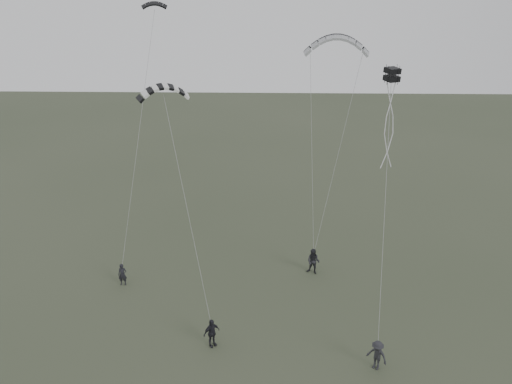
{
  "coord_description": "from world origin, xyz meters",
  "views": [
    {
      "loc": [
        1.42,
        -23.94,
        19.07
      ],
      "look_at": [
        0.61,
        5.02,
        6.92
      ],
      "focal_mm": 35.0,
      "sensor_mm": 36.0,
      "label": 1
    }
  ],
  "objects_px": {
    "flyer_right": "(313,261)",
    "kite_pale_large": "(337,37)",
    "flyer_far": "(377,355)",
    "kite_dark_small": "(154,3)",
    "kite_striped": "(163,87)",
    "kite_box": "(392,74)",
    "flyer_left": "(123,275)",
    "flyer_center": "(212,333)"
  },
  "relations": [
    {
      "from": "flyer_center",
      "to": "kite_dark_small",
      "type": "xyz_separation_m",
      "value": [
        -4.83,
        13.37,
        16.92
      ]
    },
    {
      "from": "flyer_far",
      "to": "kite_dark_small",
      "type": "bearing_deg",
      "value": 169.82
    },
    {
      "from": "flyer_left",
      "to": "flyer_right",
      "type": "height_order",
      "value": "flyer_right"
    },
    {
      "from": "flyer_center",
      "to": "flyer_right",
      "type": "bearing_deg",
      "value": 13.36
    },
    {
      "from": "flyer_left",
      "to": "flyer_right",
      "type": "bearing_deg",
      "value": 2.82
    },
    {
      "from": "kite_striped",
      "to": "kite_pale_large",
      "type": "bearing_deg",
      "value": 14.07
    },
    {
      "from": "flyer_center",
      "to": "flyer_far",
      "type": "distance_m",
      "value": 9.1
    },
    {
      "from": "flyer_left",
      "to": "flyer_far",
      "type": "xyz_separation_m",
      "value": [
        15.72,
        -7.63,
        0.08
      ]
    },
    {
      "from": "flyer_right",
      "to": "kite_dark_small",
      "type": "distance_m",
      "value": 20.94
    },
    {
      "from": "flyer_right",
      "to": "flyer_far",
      "type": "bearing_deg",
      "value": -50.98
    },
    {
      "from": "flyer_left",
      "to": "kite_box",
      "type": "xyz_separation_m",
      "value": [
        16.82,
        0.07,
        13.5
      ]
    },
    {
      "from": "flyer_left",
      "to": "flyer_far",
      "type": "height_order",
      "value": "flyer_far"
    },
    {
      "from": "kite_pale_large",
      "to": "kite_striped",
      "type": "relative_size",
      "value": 1.55
    },
    {
      "from": "kite_dark_small",
      "to": "kite_striped",
      "type": "bearing_deg",
      "value": -88.55
    },
    {
      "from": "flyer_far",
      "to": "kite_box",
      "type": "relative_size",
      "value": 2.34
    },
    {
      "from": "flyer_right",
      "to": "kite_box",
      "type": "height_order",
      "value": "kite_box"
    },
    {
      "from": "flyer_center",
      "to": "kite_striped",
      "type": "relative_size",
      "value": 0.61
    },
    {
      "from": "flyer_left",
      "to": "flyer_right",
      "type": "xyz_separation_m",
      "value": [
        13.09,
        1.84,
        0.16
      ]
    },
    {
      "from": "kite_box",
      "to": "flyer_left",
      "type": "bearing_deg",
      "value": 153.68
    },
    {
      "from": "flyer_left",
      "to": "kite_pale_large",
      "type": "bearing_deg",
      "value": 20.04
    },
    {
      "from": "flyer_far",
      "to": "kite_striped",
      "type": "distance_m",
      "value": 18.67
    },
    {
      "from": "flyer_right",
      "to": "flyer_center",
      "type": "relative_size",
      "value": 1.08
    },
    {
      "from": "flyer_right",
      "to": "flyer_center",
      "type": "bearing_deg",
      "value": -105.27
    },
    {
      "from": "flyer_center",
      "to": "kite_box",
      "type": "relative_size",
      "value": 2.36
    },
    {
      "from": "flyer_right",
      "to": "kite_pale_large",
      "type": "distance_m",
      "value": 15.6
    },
    {
      "from": "flyer_far",
      "to": "kite_box",
      "type": "xyz_separation_m",
      "value": [
        1.1,
        7.7,
        13.42
      ]
    },
    {
      "from": "kite_dark_small",
      "to": "kite_pale_large",
      "type": "distance_m",
      "value": 12.72
    },
    {
      "from": "flyer_center",
      "to": "flyer_far",
      "type": "xyz_separation_m",
      "value": [
        8.96,
        -1.58,
        -0.01
      ]
    },
    {
      "from": "kite_dark_small",
      "to": "kite_box",
      "type": "xyz_separation_m",
      "value": [
        14.89,
        -7.24,
        -3.51
      ]
    },
    {
      "from": "flyer_right",
      "to": "flyer_center",
      "type": "height_order",
      "value": "flyer_right"
    },
    {
      "from": "kite_pale_large",
      "to": "kite_dark_small",
      "type": "bearing_deg",
      "value": -176.98
    },
    {
      "from": "flyer_left",
      "to": "flyer_center",
      "type": "relative_size",
      "value": 0.9
    },
    {
      "from": "flyer_center",
      "to": "flyer_far",
      "type": "height_order",
      "value": "flyer_center"
    },
    {
      "from": "kite_dark_small",
      "to": "kite_box",
      "type": "bearing_deg",
      "value": -37.82
    },
    {
      "from": "flyer_far",
      "to": "flyer_center",
      "type": "bearing_deg",
      "value": -152.86
    },
    {
      "from": "kite_box",
      "to": "kite_pale_large",
      "type": "bearing_deg",
      "value": 82.79
    },
    {
      "from": "flyer_left",
      "to": "flyer_center",
      "type": "distance_m",
      "value": 9.07
    },
    {
      "from": "flyer_right",
      "to": "kite_dark_small",
      "type": "bearing_deg",
      "value": 177.36
    },
    {
      "from": "flyer_far",
      "to": "kite_striped",
      "type": "xyz_separation_m",
      "value": [
        -11.8,
        6.56,
        12.89
      ]
    },
    {
      "from": "kite_striped",
      "to": "kite_box",
      "type": "bearing_deg",
      "value": -17.65
    },
    {
      "from": "flyer_left",
      "to": "flyer_far",
      "type": "relative_size",
      "value": 0.91
    },
    {
      "from": "kite_striped",
      "to": "kite_dark_small",
      "type": "bearing_deg",
      "value": 80.65
    }
  ]
}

